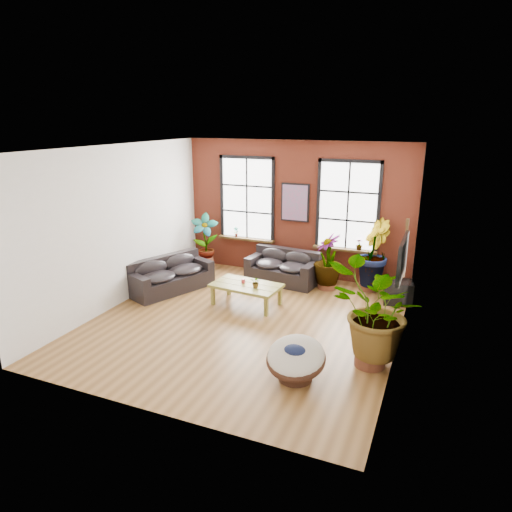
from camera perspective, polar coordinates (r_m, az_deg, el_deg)
The scene contains 19 objects.
room at distance 9.02m, azimuth -1.11°, elevation 2.24°, with size 6.04×6.54×3.54m.
sofa_back at distance 11.61m, azimuth 3.43°, elevation -1.48°, with size 1.86×1.06×0.82m.
sofa_left at distance 11.24m, azimuth -10.74°, elevation -2.42°, with size 1.57×2.21×0.80m.
coffee_table at distance 10.16m, azimuth -1.22°, elevation -3.86°, with size 1.58×0.99×0.58m.
papasan_chair at distance 7.45m, azimuth 5.00°, elevation -12.64°, with size 0.96×0.98×0.72m.
poster at distance 11.75m, azimuth 4.90°, elevation 6.67°, with size 0.74×0.06×0.98m.
tv_wall_unit at distance 8.81m, azimuth 17.87°, elevation -0.34°, with size 0.13×1.86×1.20m.
media_box at distance 10.81m, azimuth 17.31°, elevation -4.31°, with size 0.70×0.62×0.52m.
pot_back_left at distance 12.67m, azimuth -6.44°, elevation -0.88°, with size 0.52×0.52×0.36m.
pot_back_right at distance 11.47m, azimuth 13.92°, elevation -3.25°, with size 0.54×0.54×0.35m.
pot_right_wall at distance 8.11m, azimuth 14.07°, elevation -11.92°, with size 0.55×0.55×0.38m.
pot_mid at distance 11.33m, azimuth 8.86°, elevation -3.24°, with size 0.50×0.50×0.33m.
floor_plant_back_left at distance 12.47m, azimuth -6.41°, elevation 2.07°, with size 0.74×0.50×1.41m, color #266119.
floor_plant_back_right at distance 11.20m, azimuth 14.37°, elevation 0.42°, with size 0.88×0.71×1.60m, color #266119.
floor_plant_right_wall at distance 7.75m, azimuth 14.73°, elevation -6.85°, with size 1.48×1.28×1.65m, color #266119.
floor_plant_mid at distance 11.13m, azimuth 8.98°, elevation -0.39°, with size 0.69×0.69×1.24m, color #266119.
table_plant at distance 9.91m, azimuth -0.01°, elevation -3.27°, with size 0.23×0.20×0.25m, color #266119.
sill_plant_left at distance 12.49m, azimuth -2.51°, elevation 3.04°, with size 0.14×0.10×0.27m, color #266119.
sill_plant_right at distance 11.51m, azimuth 12.77°, elevation 1.42°, with size 0.15×0.15×0.27m, color #266119.
Camera 1 is at (3.53, -7.83, 4.04)m, focal length 32.00 mm.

